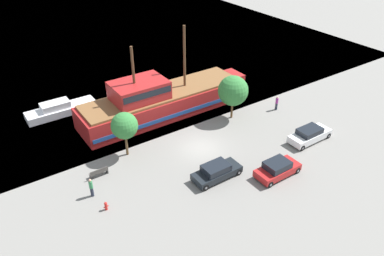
{
  "coord_description": "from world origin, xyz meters",
  "views": [
    {
      "loc": [
        -17.99,
        -24.83,
        21.46
      ],
      "look_at": [
        0.27,
        2.0,
        1.2
      ],
      "focal_mm": 35.0,
      "sensor_mm": 36.0,
      "label": 1
    }
  ],
  "objects_px": {
    "moored_boat_dockside": "(60,109)",
    "pedestrian_walking_near": "(91,187)",
    "pirate_ship": "(161,100)",
    "bench_promenade_east": "(99,172)",
    "pedestrian_walking_far": "(277,103)",
    "parked_car_curb_front": "(217,171)",
    "parked_car_curb_mid": "(277,169)",
    "fire_hydrant": "(106,206)",
    "parked_car_curb_rear": "(310,135)"
  },
  "relations": [
    {
      "from": "pirate_ship",
      "to": "fire_hydrant",
      "type": "xyz_separation_m",
      "value": [
        -11.54,
        -10.95,
        -1.3
      ]
    },
    {
      "from": "parked_car_curb_mid",
      "to": "fire_hydrant",
      "type": "height_order",
      "value": "parked_car_curb_mid"
    },
    {
      "from": "parked_car_curb_mid",
      "to": "pedestrian_walking_far",
      "type": "height_order",
      "value": "pedestrian_walking_far"
    },
    {
      "from": "pirate_ship",
      "to": "moored_boat_dockside",
      "type": "bearing_deg",
      "value": 146.06
    },
    {
      "from": "bench_promenade_east",
      "to": "pedestrian_walking_near",
      "type": "height_order",
      "value": "pedestrian_walking_near"
    },
    {
      "from": "parked_car_curb_front",
      "to": "parked_car_curb_mid",
      "type": "xyz_separation_m",
      "value": [
        4.71,
        -2.77,
        0.03
      ]
    },
    {
      "from": "parked_car_curb_mid",
      "to": "bench_promenade_east",
      "type": "bearing_deg",
      "value": 146.26
    },
    {
      "from": "parked_car_curb_rear",
      "to": "bench_promenade_east",
      "type": "relative_size",
      "value": 2.86
    },
    {
      "from": "fire_hydrant",
      "to": "bench_promenade_east",
      "type": "relative_size",
      "value": 0.46
    },
    {
      "from": "parked_car_curb_front",
      "to": "pedestrian_walking_near",
      "type": "xyz_separation_m",
      "value": [
        -10.02,
        3.97,
        0.21
      ]
    },
    {
      "from": "pirate_ship",
      "to": "fire_hydrant",
      "type": "distance_m",
      "value": 15.96
    },
    {
      "from": "pirate_ship",
      "to": "pedestrian_walking_near",
      "type": "height_order",
      "value": "pirate_ship"
    },
    {
      "from": "pirate_ship",
      "to": "parked_car_curb_front",
      "type": "height_order",
      "value": "pirate_ship"
    },
    {
      "from": "fire_hydrant",
      "to": "pedestrian_walking_far",
      "type": "xyz_separation_m",
      "value": [
        23.12,
        4.19,
        0.47
      ]
    },
    {
      "from": "parked_car_curb_rear",
      "to": "pedestrian_walking_far",
      "type": "height_order",
      "value": "pedestrian_walking_far"
    },
    {
      "from": "bench_promenade_east",
      "to": "pedestrian_walking_far",
      "type": "distance_m",
      "value": 21.96
    },
    {
      "from": "bench_promenade_east",
      "to": "pedestrian_walking_far",
      "type": "relative_size",
      "value": 0.97
    },
    {
      "from": "pirate_ship",
      "to": "bench_promenade_east",
      "type": "distance_m",
      "value": 12.4
    },
    {
      "from": "pirate_ship",
      "to": "parked_car_curb_mid",
      "type": "xyz_separation_m",
      "value": [
        2.88,
        -15.52,
        -0.98
      ]
    },
    {
      "from": "parked_car_curb_mid",
      "to": "fire_hydrant",
      "type": "xyz_separation_m",
      "value": [
        -14.42,
        4.57,
        -0.32
      ]
    },
    {
      "from": "moored_boat_dockside",
      "to": "bench_promenade_east",
      "type": "distance_m",
      "value": 13.18
    },
    {
      "from": "moored_boat_dockside",
      "to": "parked_car_curb_mid",
      "type": "distance_m",
      "value": 25.33
    },
    {
      "from": "parked_car_curb_front",
      "to": "parked_car_curb_rear",
      "type": "relative_size",
      "value": 0.95
    },
    {
      "from": "pirate_ship",
      "to": "parked_car_curb_rear",
      "type": "relative_size",
      "value": 4.35
    },
    {
      "from": "pirate_ship",
      "to": "moored_boat_dockside",
      "type": "xyz_separation_m",
      "value": [
        -9.64,
        6.49,
        -1.1
      ]
    },
    {
      "from": "moored_boat_dockside",
      "to": "bench_promenade_east",
      "type": "bearing_deg",
      "value": -93.18
    },
    {
      "from": "pirate_ship",
      "to": "parked_car_curb_front",
      "type": "relative_size",
      "value": 4.58
    },
    {
      "from": "bench_promenade_east",
      "to": "pedestrian_walking_near",
      "type": "xyz_separation_m",
      "value": [
        -1.47,
        -2.12,
        0.48
      ]
    },
    {
      "from": "moored_boat_dockside",
      "to": "parked_car_curb_rear",
      "type": "height_order",
      "value": "moored_boat_dockside"
    },
    {
      "from": "moored_boat_dockside",
      "to": "pedestrian_walking_near",
      "type": "height_order",
      "value": "pedestrian_walking_near"
    },
    {
      "from": "parked_car_curb_mid",
      "to": "moored_boat_dockside",
      "type": "bearing_deg",
      "value": 119.64
    },
    {
      "from": "moored_boat_dockside",
      "to": "pedestrian_walking_near",
      "type": "relative_size",
      "value": 4.4
    },
    {
      "from": "bench_promenade_east",
      "to": "parked_car_curb_rear",
      "type": "bearing_deg",
      "value": -18.5
    },
    {
      "from": "parked_car_curb_front",
      "to": "parked_car_curb_rear",
      "type": "xyz_separation_m",
      "value": [
        11.46,
        -0.61,
        0.03
      ]
    },
    {
      "from": "pirate_ship",
      "to": "bench_promenade_east",
      "type": "relative_size",
      "value": 12.45
    },
    {
      "from": "parked_car_curb_front",
      "to": "bench_promenade_east",
      "type": "height_order",
      "value": "parked_car_curb_front"
    },
    {
      "from": "fire_hydrant",
      "to": "bench_promenade_east",
      "type": "height_order",
      "value": "bench_promenade_east"
    },
    {
      "from": "parked_car_curb_rear",
      "to": "pedestrian_walking_far",
      "type": "distance_m",
      "value": 6.89
    },
    {
      "from": "parked_car_curb_mid",
      "to": "fire_hydrant",
      "type": "relative_size",
      "value": 5.57
    },
    {
      "from": "moored_boat_dockside",
      "to": "bench_promenade_east",
      "type": "xyz_separation_m",
      "value": [
        -0.73,
        -13.16,
        -0.17
      ]
    },
    {
      "from": "pirate_ship",
      "to": "moored_boat_dockside",
      "type": "height_order",
      "value": "pirate_ship"
    },
    {
      "from": "pedestrian_walking_near",
      "to": "moored_boat_dockside",
      "type": "bearing_deg",
      "value": 81.79
    },
    {
      "from": "fire_hydrant",
      "to": "pedestrian_walking_near",
      "type": "distance_m",
      "value": 2.24
    },
    {
      "from": "pirate_ship",
      "to": "parked_car_curb_front",
      "type": "bearing_deg",
      "value": -98.13
    },
    {
      "from": "bench_promenade_east",
      "to": "fire_hydrant",
      "type": "bearing_deg",
      "value": -105.23
    },
    {
      "from": "parked_car_curb_front",
      "to": "pedestrian_walking_far",
      "type": "relative_size",
      "value": 2.63
    },
    {
      "from": "parked_car_curb_rear",
      "to": "pedestrian_walking_near",
      "type": "height_order",
      "value": "pedestrian_walking_near"
    },
    {
      "from": "pirate_ship",
      "to": "bench_promenade_east",
      "type": "height_order",
      "value": "pirate_ship"
    },
    {
      "from": "pirate_ship",
      "to": "moored_boat_dockside",
      "type": "relative_size",
      "value": 2.65
    },
    {
      "from": "parked_car_curb_mid",
      "to": "pedestrian_walking_near",
      "type": "bearing_deg",
      "value": 155.42
    }
  ]
}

